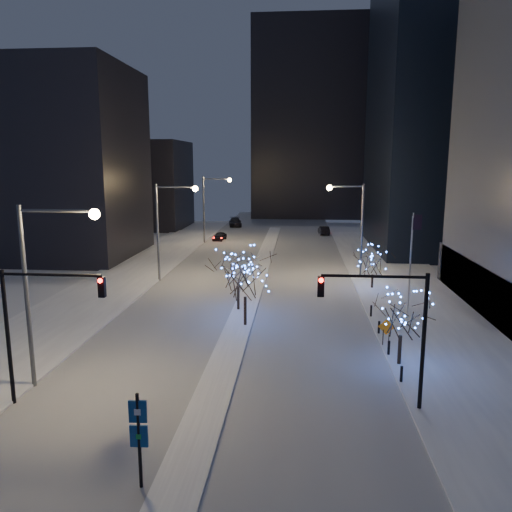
# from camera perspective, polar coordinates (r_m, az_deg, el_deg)

# --- Properties ---
(ground) EXTENTS (160.00, 160.00, 0.00)m
(ground) POSITION_cam_1_polar(r_m,az_deg,el_deg) (25.98, -5.63, -17.27)
(ground) COLOR silver
(ground) RESTS_ON ground
(road) EXTENTS (20.00, 130.00, 0.02)m
(road) POSITION_cam_1_polar(r_m,az_deg,el_deg) (58.97, 0.56, -1.22)
(road) COLOR #A8ADB7
(road) RESTS_ON ground
(median) EXTENTS (2.00, 80.00, 0.15)m
(median) POSITION_cam_1_polar(r_m,az_deg,el_deg) (54.09, 0.15, -2.23)
(median) COLOR white
(median) RESTS_ON ground
(east_sidewalk) EXTENTS (10.00, 90.00, 0.15)m
(east_sidewalk) POSITION_cam_1_polar(r_m,az_deg,el_deg) (45.48, 18.31, -5.29)
(east_sidewalk) COLOR white
(east_sidewalk) RESTS_ON ground
(west_sidewalk) EXTENTS (8.00, 90.00, 0.15)m
(west_sidewalk) POSITION_cam_1_polar(r_m,az_deg,el_deg) (47.89, -17.88, -4.47)
(west_sidewalk) COLOR white
(west_sidewalk) RESTS_ON ground
(filler_west_near) EXTENTS (22.00, 18.00, 24.00)m
(filler_west_near) POSITION_cam_1_polar(r_m,az_deg,el_deg) (70.43, -22.79, 9.73)
(filler_west_near) COLOR black
(filler_west_near) RESTS_ON ground
(filler_west_far) EXTENTS (18.00, 16.00, 16.00)m
(filler_west_far) POSITION_cam_1_polar(r_m,az_deg,el_deg) (97.49, -13.37, 7.94)
(filler_west_far) COLOR black
(filler_west_far) RESTS_ON ground
(horizon_block) EXTENTS (24.00, 14.00, 42.00)m
(horizon_block) POSITION_cam_1_polar(r_m,az_deg,el_deg) (114.89, 5.92, 15.03)
(horizon_block) COLOR black
(horizon_block) RESTS_ON ground
(street_lamp_w_near) EXTENTS (4.40, 0.56, 10.00)m
(street_lamp_w_near) POSITION_cam_1_polar(r_m,az_deg,el_deg) (28.49, -23.09, -1.64)
(street_lamp_w_near) COLOR #595E66
(street_lamp_w_near) RESTS_ON ground
(street_lamp_w_mid) EXTENTS (4.40, 0.56, 10.00)m
(street_lamp_w_mid) POSITION_cam_1_polar(r_m,az_deg,el_deg) (51.61, -10.09, 4.21)
(street_lamp_w_mid) COLOR #595E66
(street_lamp_w_mid) RESTS_ON ground
(street_lamp_w_far) EXTENTS (4.40, 0.56, 10.00)m
(street_lamp_w_far) POSITION_cam_1_polar(r_m,az_deg,el_deg) (75.93, -5.22, 6.35)
(street_lamp_w_far) COLOR #595E66
(street_lamp_w_far) RESTS_ON ground
(street_lamp_east) EXTENTS (3.90, 0.56, 10.00)m
(street_lamp_east) POSITION_cam_1_polar(r_m,az_deg,el_deg) (53.16, 11.08, 4.31)
(street_lamp_east) COLOR #595E66
(street_lamp_east) RESTS_ON ground
(traffic_signal_west) EXTENTS (5.26, 0.43, 7.00)m
(traffic_signal_west) POSITION_cam_1_polar(r_m,az_deg,el_deg) (26.96, -23.86, -6.18)
(traffic_signal_west) COLOR black
(traffic_signal_west) RESTS_ON ground
(traffic_signal_east) EXTENTS (5.26, 0.43, 7.00)m
(traffic_signal_east) POSITION_cam_1_polar(r_m,az_deg,el_deg) (25.09, 15.27, -6.85)
(traffic_signal_east) COLOR black
(traffic_signal_east) RESTS_ON ground
(flagpoles) EXTENTS (1.35, 2.60, 8.00)m
(flagpoles) POSITION_cam_1_polar(r_m,az_deg,el_deg) (41.45, 17.36, -0.04)
(flagpoles) COLOR silver
(flagpoles) RESTS_ON east_sidewalk
(bollards) EXTENTS (0.16, 12.16, 0.90)m
(bollards) POSITION_cam_1_polar(r_m,az_deg,el_deg) (35.02, 14.37, -8.94)
(bollards) COLOR black
(bollards) RESTS_ON east_sidewalk
(car_near) EXTENTS (2.08, 4.03, 1.31)m
(car_near) POSITION_cam_1_polar(r_m,az_deg,el_deg) (79.00, -4.18, 2.27)
(car_near) COLOR black
(car_near) RESTS_ON ground
(car_mid) EXTENTS (1.94, 4.46, 1.43)m
(car_mid) POSITION_cam_1_polar(r_m,az_deg,el_deg) (85.97, 7.76, 2.92)
(car_mid) COLOR black
(car_mid) RESTS_ON ground
(car_far) EXTENTS (3.18, 5.90, 1.62)m
(car_far) POSITION_cam_1_polar(r_m,az_deg,el_deg) (95.97, -2.39, 3.87)
(car_far) COLOR black
(car_far) RESTS_ON ground
(holiday_tree_median_near) EXTENTS (5.16, 5.16, 5.99)m
(holiday_tree_median_near) POSITION_cam_1_polar(r_m,az_deg,el_deg) (36.77, -1.26, -2.08)
(holiday_tree_median_near) COLOR black
(holiday_tree_median_near) RESTS_ON median
(holiday_tree_median_far) EXTENTS (4.73, 4.73, 5.03)m
(holiday_tree_median_far) POSITION_cam_1_polar(r_m,az_deg,el_deg) (40.83, -2.06, -1.62)
(holiday_tree_median_far) COLOR black
(holiday_tree_median_far) RESTS_ON median
(holiday_tree_plaza_near) EXTENTS (4.63, 4.63, 4.69)m
(holiday_tree_plaza_near) POSITION_cam_1_polar(r_m,az_deg,el_deg) (31.06, 16.30, -6.42)
(holiday_tree_plaza_near) COLOR black
(holiday_tree_plaza_near) RESTS_ON east_sidewalk
(holiday_tree_plaza_far) EXTENTS (4.50, 4.50, 4.21)m
(holiday_tree_plaza_far) POSITION_cam_1_polar(r_m,az_deg,el_deg) (49.38, 13.23, -0.59)
(holiday_tree_plaza_far) COLOR black
(holiday_tree_plaza_far) RESTS_ON east_sidewalk
(wayfinding_sign) EXTENTS (0.68, 0.13, 3.82)m
(wayfinding_sign) POSITION_cam_1_polar(r_m,az_deg,el_deg) (20.08, -13.26, -18.85)
(wayfinding_sign) COLOR black
(wayfinding_sign) RESTS_ON ground
(construction_sign) EXTENTS (1.09, 0.21, 1.80)m
(construction_sign) POSITION_cam_1_polar(r_m,az_deg,el_deg) (34.54, 14.67, -8.12)
(construction_sign) COLOR black
(construction_sign) RESTS_ON east_sidewalk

